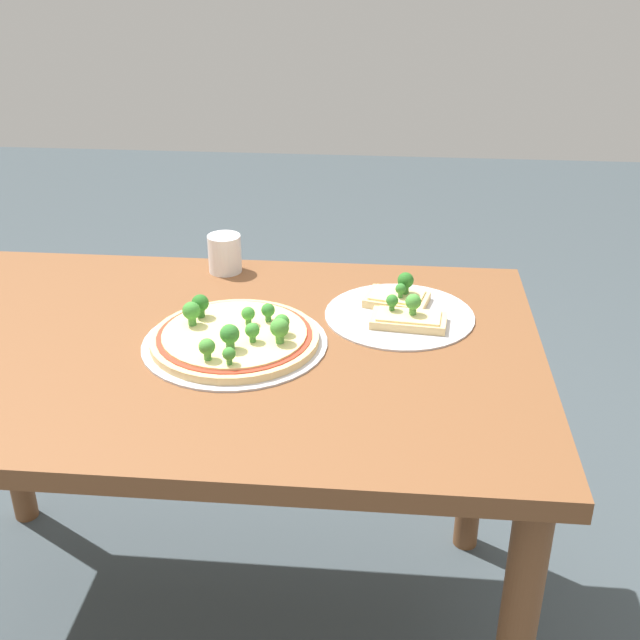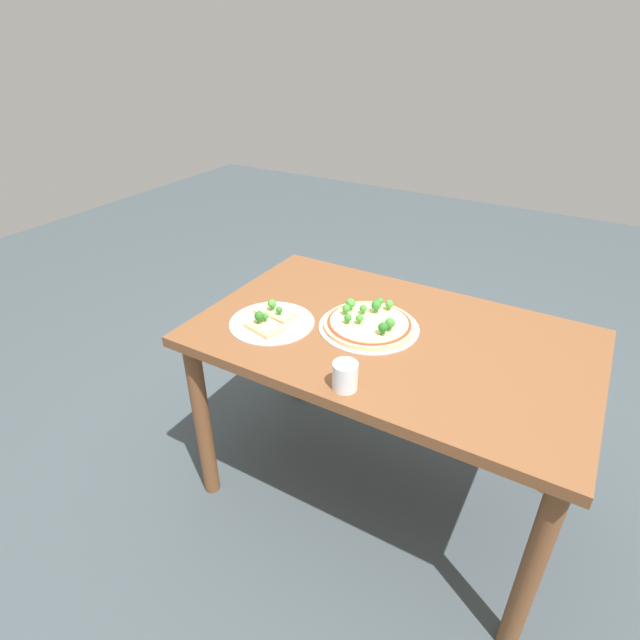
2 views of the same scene
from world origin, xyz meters
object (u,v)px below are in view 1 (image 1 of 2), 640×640
at_px(dining_table, 195,388).
at_px(drinking_cup, 224,254).
at_px(pizza_tray_slice, 402,310).
at_px(pizza_tray_whole, 235,337).

height_order(dining_table, drinking_cup, drinking_cup).
xyz_separation_m(dining_table, drinking_cup, (0.00, -0.33, 0.14)).
height_order(pizza_tray_slice, drinking_cup, drinking_cup).
bearing_deg(dining_table, pizza_tray_slice, -159.49).
bearing_deg(pizza_tray_whole, drinking_cup, -75.58).
bearing_deg(pizza_tray_whole, pizza_tray_slice, -154.18).
xyz_separation_m(pizza_tray_slice, drinking_cup, (0.38, -0.18, 0.03)).
distance_m(dining_table, pizza_tray_whole, 0.14).
bearing_deg(pizza_tray_slice, dining_table, 20.51).
xyz_separation_m(pizza_tray_whole, drinking_cup, (0.08, -0.33, 0.03)).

